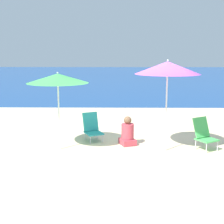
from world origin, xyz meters
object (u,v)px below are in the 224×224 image
Objects in this scene: beach_chair_green at (204,133)px; beach_umbrella_green at (58,78)px; beach_umbrella_purple at (168,68)px; beach_chair_teal at (92,127)px; person_seated_near at (128,133)px.

beach_umbrella_green is at bearing 150.83° from beach_chair_green.
beach_umbrella_purple reaches higher than beach_umbrella_green.
beach_chair_green is at bearing -40.40° from beach_chair_teal.
person_seated_near is at bearing 13.95° from beach_umbrella_green.
beach_umbrella_green is 0.87× the size of beach_umbrella_purple.
beach_umbrella_green is 1.88m from beach_chair_teal.
beach_umbrella_purple is at bearing -1.87° from beach_umbrella_green.
beach_umbrella_purple is 2.95× the size of beach_chair_teal.
beach_chair_green is at bearing -31.24° from person_seated_near.
beach_chair_teal is at bearing 153.44° from beach_umbrella_purple.
beach_umbrella_purple is 1.98m from beach_chair_green.
beach_umbrella_green is 3.99m from beach_chair_green.
beach_umbrella_green reaches higher than beach_chair_teal.
beach_chair_green is 2.00m from person_seated_near.
beach_umbrella_green is at bearing 178.13° from beach_umbrella_purple.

